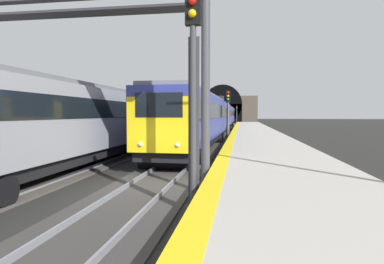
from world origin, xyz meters
name	(u,v)px	position (x,y,z in m)	size (l,w,h in m)	color
ground_plane	(150,188)	(0.00, 0.00, 0.00)	(320.00, 320.00, 0.00)	black
platform_right	(280,178)	(0.00, -4.40, 0.47)	(112.00, 4.38, 0.93)	#ADA89E
platform_right_edge_strip	(221,163)	(0.00, -2.46, 0.94)	(112.00, 0.50, 0.01)	yellow
track_main_line	(150,187)	(0.00, 0.00, 0.04)	(160.00, 3.05, 0.21)	#383533
track_adjacent_line	(36,182)	(0.00, 4.38, 0.04)	(160.00, 2.64, 0.21)	#4C4742
train_main_approaching	(217,116)	(30.51, 0.00, 2.28)	(57.57, 3.25, 4.88)	navy
train_adjacent_platform	(169,117)	(21.99, 4.38, 2.25)	(55.55, 2.83, 4.82)	gray
railway_signal_near	(193,89)	(-2.81, -1.94, 3.21)	(0.39, 0.38, 5.51)	#38383D
railway_signal_mid	(228,111)	(18.47, -1.94, 2.86)	(0.39, 0.38, 4.69)	#4C4C54
railway_signal_far	(237,113)	(71.31, -1.94, 2.82)	(0.39, 0.38, 4.61)	#38383D
overhead_signal_gantry	(79,38)	(-0.70, 2.19, 5.09)	(0.70, 8.68, 6.70)	#3F3F47
tunnel_portal	(223,109)	(81.48, 2.19, 3.86)	(2.80, 19.57, 10.96)	#51473D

